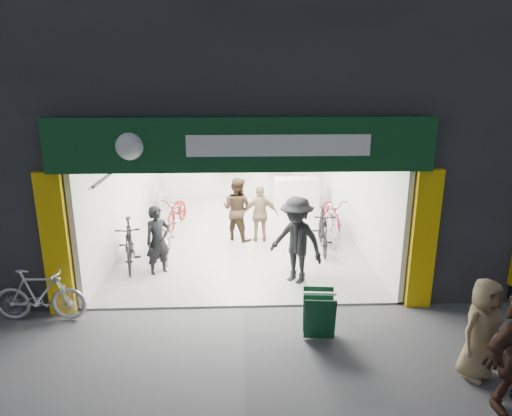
{
  "coord_description": "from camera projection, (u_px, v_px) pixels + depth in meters",
  "views": [
    {
      "loc": [
        -0.06,
        -7.61,
        4.14
      ],
      "look_at": [
        0.3,
        1.5,
        1.49
      ],
      "focal_mm": 32.0,
      "sensor_mm": 36.0,
      "label": 1
    }
  ],
  "objects": [
    {
      "name": "ground",
      "position": [
        243.0,
        307.0,
        8.46
      ],
      "size": [
        60.0,
        60.0,
        0.0
      ],
      "primitive_type": "plane",
      "color": "#56565B",
      "rests_on": "ground"
    },
    {
      "name": "building",
      "position": [
        274.0,
        69.0,
        12.08
      ],
      "size": [
        17.0,
        10.27,
        8.0
      ],
      "color": "#232326",
      "rests_on": "ground"
    },
    {
      "name": "bike_left_front",
      "position": [
        166.0,
        235.0,
        10.81
      ],
      "size": [
        1.01,
        2.03,
        1.02
      ],
      "primitive_type": "imported",
      "rotation": [
        0.0,
        0.0,
        0.18
      ],
      "color": "#BBBBC1",
      "rests_on": "ground"
    },
    {
      "name": "bike_left_midfront",
      "position": [
        129.0,
        244.0,
        10.12
      ],
      "size": [
        0.85,
        1.86,
        1.08
      ],
      "primitive_type": "imported",
      "rotation": [
        0.0,
        0.0,
        0.2
      ],
      "color": "black",
      "rests_on": "ground"
    },
    {
      "name": "bike_left_midback",
      "position": [
        177.0,
        212.0,
        12.86
      ],
      "size": [
        0.85,
        1.79,
        0.9
      ],
      "primitive_type": "imported",
      "rotation": [
        0.0,
        0.0,
        -0.15
      ],
      "color": "maroon",
      "rests_on": "ground"
    },
    {
      "name": "bike_left_back",
      "position": [
        162.0,
        195.0,
        14.48
      ],
      "size": [
        0.58,
        1.7,
        1.01
      ],
      "primitive_type": "imported",
      "rotation": [
        0.0,
        0.0,
        0.06
      ],
      "color": "silver",
      "rests_on": "ground"
    },
    {
      "name": "bike_right_front",
      "position": [
        323.0,
        230.0,
        11.06
      ],
      "size": [
        0.64,
        1.79,
        1.06
      ],
      "primitive_type": "imported",
      "rotation": [
        0.0,
        0.0,
        -0.08
      ],
      "color": "black",
      "rests_on": "ground"
    },
    {
      "name": "bike_right_mid",
      "position": [
        331.0,
        213.0,
        12.63
      ],
      "size": [
        0.73,
        1.83,
        0.95
      ],
      "primitive_type": "imported",
      "rotation": [
        0.0,
        0.0,
        0.06
      ],
      "color": "maroon",
      "rests_on": "ground"
    },
    {
      "name": "bike_right_back",
      "position": [
        331.0,
        224.0,
        11.7
      ],
      "size": [
        0.49,
        1.59,
        0.95
      ],
      "primitive_type": "imported",
      "rotation": [
        0.0,
        0.0,
        0.03
      ],
      "color": "silver",
      "rests_on": "ground"
    },
    {
      "name": "parked_bike",
      "position": [
        40.0,
        295.0,
        7.9
      ],
      "size": [
        1.61,
        0.51,
        0.96
      ],
      "primitive_type": "imported",
      "rotation": [
        0.0,
        0.0,
        1.54
      ],
      "color": "silver",
      "rests_on": "ground"
    },
    {
      "name": "customer_a",
      "position": [
        158.0,
        241.0,
        9.66
      ],
      "size": [
        0.67,
        0.62,
        1.53
      ],
      "primitive_type": "imported",
      "rotation": [
        0.0,
        0.0,
        0.61
      ],
      "color": "black",
      "rests_on": "ground"
    },
    {
      "name": "customer_b",
      "position": [
        237.0,
        209.0,
        11.7
      ],
      "size": [
        1.02,
        0.95,
        1.68
      ],
      "primitive_type": "imported",
      "rotation": [
        0.0,
        0.0,
        2.62
      ],
      "color": "#3B281A",
      "rests_on": "ground"
    },
    {
      "name": "customer_c",
      "position": [
        296.0,
        241.0,
        9.23
      ],
      "size": [
        1.36,
        1.28,
        1.84
      ],
      "primitive_type": "imported",
      "rotation": [
        0.0,
        0.0,
        -0.68
      ],
      "color": "black",
      "rests_on": "ground"
    },
    {
      "name": "customer_d",
      "position": [
        261.0,
        214.0,
        11.55
      ],
      "size": [
        0.88,
        0.37,
        1.51
      ],
      "primitive_type": "imported",
      "rotation": [
        0.0,
        0.0,
        3.14
      ],
      "color": "#8D7452",
      "rests_on": "ground"
    },
    {
      "name": "pedestrian_near",
      "position": [
        482.0,
        329.0,
        6.34
      ],
      "size": [
        0.86,
        0.75,
        1.49
      ],
      "primitive_type": "imported",
      "rotation": [
        0.0,
        0.0,
        0.46
      ],
      "color": "#917954",
      "rests_on": "ground"
    },
    {
      "name": "sandwich_board",
      "position": [
        319.0,
        313.0,
        7.4
      ],
      "size": [
        0.54,
        0.56,
        0.78
      ],
      "rotation": [
        0.0,
        0.0,
        -0.09
      ],
      "color": "#0E381E",
      "rests_on": "ground"
    }
  ]
}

